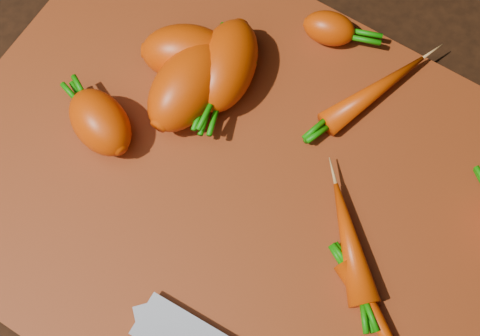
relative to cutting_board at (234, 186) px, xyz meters
The scene contains 10 objects.
ground 0.01m from the cutting_board, ahead, with size 2.00×2.00×0.01m, color black.
cutting_board is the anchor object (origin of this frame).
carrot_0 0.13m from the cutting_board, 142.21° to the left, with size 0.08×0.05×0.05m, color #E34203.
carrot_1 0.13m from the cutting_board, behind, with size 0.07×0.05×0.05m, color #E34203.
carrot_2 0.11m from the cutting_board, 126.06° to the left, with size 0.09×0.05×0.05m, color #E34203.
carrot_3 0.10m from the cutting_board, 148.04° to the left, with size 0.09×0.06×0.06m, color #E34203.
carrot_4 0.17m from the cutting_board, 90.94° to the left, with size 0.05×0.03×0.03m, color #E34203.
carrot_6 0.15m from the cutting_board, 65.58° to the left, with size 0.11×0.02×0.02m, color #E34203.
carrot_7 0.17m from the cutting_board, 14.07° to the right, with size 0.11×0.02×0.02m, color #E34203.
carrot_8 0.11m from the cutting_board, ahead, with size 0.10×0.03×0.03m, color #E34203.
Camera 1 is at (0.10, -0.15, 0.56)m, focal length 50.00 mm.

